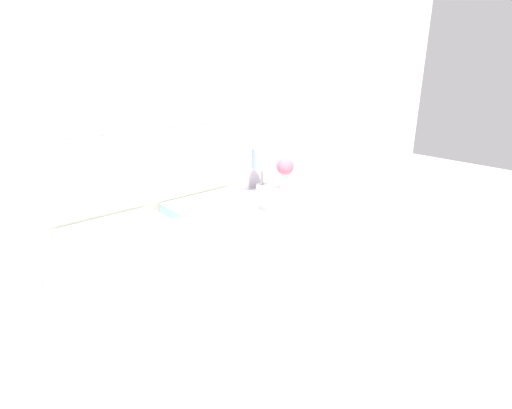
{
  "coord_description": "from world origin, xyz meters",
  "views": [
    {
      "loc": [
        -1.25,
        -2.64,
        1.66
      ],
      "look_at": [
        0.53,
        -0.6,
        0.69
      ],
      "focal_mm": 28.0,
      "sensor_mm": 36.0,
      "label": 1
    }
  ],
  "objects_px": {
    "flower_vase": "(285,169)",
    "bed": "(234,304)",
    "nightstand": "(272,222)",
    "table_lamp": "(262,162)"
  },
  "relations": [
    {
      "from": "nightstand",
      "to": "table_lamp",
      "type": "relative_size",
      "value": 1.43
    },
    {
      "from": "nightstand",
      "to": "table_lamp",
      "type": "distance_m",
      "value": 0.56
    },
    {
      "from": "nightstand",
      "to": "table_lamp",
      "type": "bearing_deg",
      "value": 121.02
    },
    {
      "from": "bed",
      "to": "nightstand",
      "type": "distance_m",
      "value": 1.34
    },
    {
      "from": "flower_vase",
      "to": "bed",
      "type": "bearing_deg",
      "value": -146.76
    },
    {
      "from": "bed",
      "to": "nightstand",
      "type": "xyz_separation_m",
      "value": [
        1.07,
        0.81,
        -0.01
      ]
    },
    {
      "from": "table_lamp",
      "to": "bed",
      "type": "bearing_deg",
      "value": -139.16
    },
    {
      "from": "bed",
      "to": "table_lamp",
      "type": "relative_size",
      "value": 5.55
    },
    {
      "from": "bed",
      "to": "flower_vase",
      "type": "xyz_separation_m",
      "value": [
        1.23,
        0.81,
        0.47
      ]
    },
    {
      "from": "bed",
      "to": "nightstand",
      "type": "bearing_deg",
      "value": 37.03
    }
  ]
}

